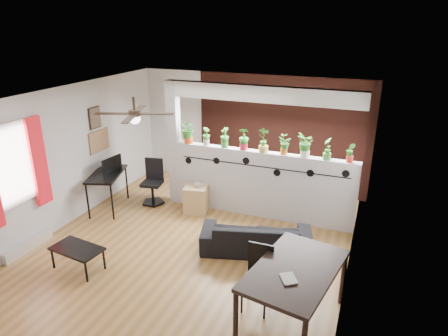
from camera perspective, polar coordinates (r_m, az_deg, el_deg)
room_shell at (r=6.61m, az=-4.73°, el=-1.11°), size 6.30×7.10×2.90m
partition_wall at (r=7.88m, az=5.46°, el=-2.35°), size 3.60×0.18×1.35m
ceiling_header at (r=7.37m, az=5.93°, el=10.46°), size 3.60×0.18×0.30m
pier_column at (r=8.35m, az=-7.10°, el=3.49°), size 0.22×0.20×2.60m
brick_panel at (r=9.02m, az=8.23°, el=4.74°), size 3.90×0.05×2.60m
vine_decal at (r=7.64m, az=5.36°, el=0.18°), size 3.31×0.01×0.30m
window_assembly at (r=7.17m, az=-27.95°, el=0.03°), size 0.09×1.30×1.55m
baseboard_heater at (r=7.72m, az=-26.10°, el=-9.89°), size 0.08×1.00×0.18m
corkboard at (r=8.69m, az=-17.41°, el=3.72°), size 0.03×0.60×0.45m
framed_art at (r=8.53m, az=-17.98°, el=6.84°), size 0.03×0.34×0.44m
ceiling_fan at (r=6.44m, az=-12.64°, el=7.36°), size 1.19×1.19×0.43m
potted_plant_0 at (r=8.12m, az=-5.13°, el=5.29°), size 0.31×0.28×0.48m
potted_plant_1 at (r=7.97m, az=-2.56°, el=4.63°), size 0.17×0.20×0.36m
potted_plant_2 at (r=7.82m, az=0.10°, el=4.46°), size 0.25×0.23×0.40m
potted_plant_3 at (r=7.68m, az=2.85°, el=4.27°), size 0.26×0.23×0.43m
potted_plant_4 at (r=7.56m, az=5.69°, el=4.14°), size 0.26×0.21×0.48m
potted_plant_5 at (r=7.49m, az=8.58°, el=3.37°), size 0.19×0.16×0.37m
potted_plant_6 at (r=7.40m, az=11.58°, el=3.36°), size 0.28×0.30×0.46m
potted_plant_7 at (r=7.36m, az=14.59°, el=2.80°), size 0.20×0.24×0.41m
potted_plant_8 at (r=7.34m, az=17.61°, el=2.21°), size 0.17×0.14×0.36m
sofa at (r=6.90m, az=4.61°, el=-9.72°), size 1.89×1.15×0.52m
cube_shelf at (r=8.16m, az=-4.01°, el=-4.50°), size 0.54×0.50×0.56m
cup at (r=8.01m, az=-3.74°, el=-2.43°), size 0.15×0.15×0.10m
computer_desk at (r=8.48m, az=-16.42°, el=-1.19°), size 0.87×1.20×0.78m
monitor at (r=8.54m, az=-15.93°, el=0.16°), size 0.30×0.08×0.17m
office_chair at (r=8.61m, az=-10.09°, el=-2.36°), size 0.50×0.50×0.96m
dining_table at (r=5.22m, az=10.08°, el=-14.72°), size 1.20×1.68×0.84m
book at (r=4.94m, az=8.23°, el=-15.48°), size 0.26×0.28×0.02m
folding_chair at (r=5.57m, az=5.01°, el=-14.44°), size 0.38×0.38×0.92m
coffee_table at (r=6.77m, az=-20.26°, el=-10.94°), size 0.86×0.55×0.38m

